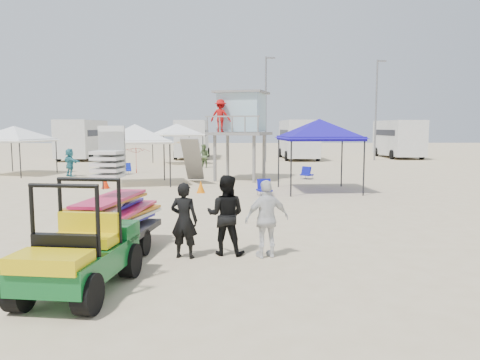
{
  "coord_description": "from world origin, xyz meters",
  "views": [
    {
      "loc": [
        0.23,
        -9.19,
        2.68
      ],
      "look_at": [
        0.5,
        3.0,
        1.3
      ],
      "focal_mm": 35.0,
      "sensor_mm": 36.0,
      "label": 1
    }
  ],
  "objects_px": {
    "utility_cart": "(77,242)",
    "man_left": "(184,220)",
    "surf_trailer": "(113,209)",
    "canopy_blue": "(319,122)",
    "lifeguard_tower": "(238,116)"
  },
  "relations": [
    {
      "from": "man_left",
      "to": "canopy_blue",
      "type": "bearing_deg",
      "value": -100.99
    },
    {
      "from": "surf_trailer",
      "to": "lifeguard_tower",
      "type": "height_order",
      "value": "lifeguard_tower"
    },
    {
      "from": "surf_trailer",
      "to": "lifeguard_tower",
      "type": "relative_size",
      "value": 0.62
    },
    {
      "from": "canopy_blue",
      "to": "lifeguard_tower",
      "type": "bearing_deg",
      "value": 126.32
    },
    {
      "from": "utility_cart",
      "to": "canopy_blue",
      "type": "xyz_separation_m",
      "value": [
        6.17,
        12.03,
        2.03
      ]
    },
    {
      "from": "utility_cart",
      "to": "canopy_blue",
      "type": "distance_m",
      "value": 13.67
    },
    {
      "from": "canopy_blue",
      "to": "man_left",
      "type": "bearing_deg",
      "value": -114.95
    },
    {
      "from": "surf_trailer",
      "to": "lifeguard_tower",
      "type": "distance_m",
      "value": 14.61
    },
    {
      "from": "utility_cart",
      "to": "surf_trailer",
      "type": "distance_m",
      "value": 2.34
    },
    {
      "from": "lifeguard_tower",
      "to": "surf_trailer",
      "type": "bearing_deg",
      "value": -101.6
    },
    {
      "from": "surf_trailer",
      "to": "man_left",
      "type": "distance_m",
      "value": 1.56
    },
    {
      "from": "utility_cart",
      "to": "man_left",
      "type": "xyz_separation_m",
      "value": [
        1.52,
        2.03,
        -0.06
      ]
    },
    {
      "from": "canopy_blue",
      "to": "utility_cart",
      "type": "bearing_deg",
      "value": -117.16
    },
    {
      "from": "man_left",
      "to": "canopy_blue",
      "type": "height_order",
      "value": "canopy_blue"
    },
    {
      "from": "lifeguard_tower",
      "to": "canopy_blue",
      "type": "bearing_deg",
      "value": -53.68
    }
  ]
}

